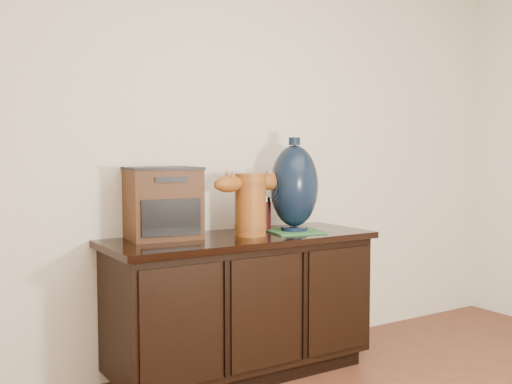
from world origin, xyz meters
TOP-DOWN VIEW (x-y plane):
  - sideboard at (0.00, 2.23)m, footprint 1.46×0.56m
  - terracotta_vessel at (0.05, 2.20)m, footprint 0.47×0.19m
  - tv_radio at (-0.39, 2.36)m, footprint 0.39×0.33m
  - green_mat at (0.33, 2.20)m, footprint 0.32×0.32m
  - lamp_base at (0.33, 2.20)m, footprint 0.31×0.31m
  - spray_can at (0.22, 2.33)m, footprint 0.07×0.07m

SIDE VIEW (x-z plane):
  - sideboard at x=0.00m, z-range 0.01..0.76m
  - green_mat at x=0.33m, z-range 0.76..0.76m
  - spray_can at x=0.22m, z-range 0.75..0.95m
  - tv_radio at x=-0.39m, z-range 0.75..1.12m
  - terracotta_vessel at x=0.05m, z-range 0.78..1.11m
  - lamp_base at x=0.33m, z-range 0.75..1.27m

